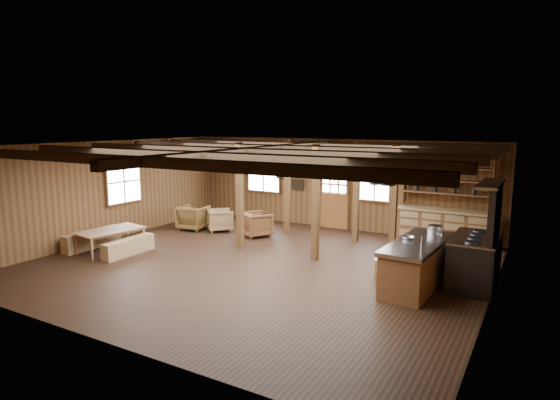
# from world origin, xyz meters

# --- Properties ---
(room) EXTENTS (10.04, 9.04, 2.84)m
(room) POSITION_xyz_m (0.00, 0.00, 1.40)
(room) COLOR black
(room) RESTS_ON ground
(ceiling_joists) EXTENTS (9.80, 8.82, 0.18)m
(ceiling_joists) POSITION_xyz_m (0.00, 0.18, 2.68)
(ceiling_joists) COLOR black
(ceiling_joists) RESTS_ON ceiling
(timber_posts) EXTENTS (3.95, 2.35, 2.80)m
(timber_posts) POSITION_xyz_m (0.52, 2.08, 1.40)
(timber_posts) COLOR #452913
(timber_posts) RESTS_ON floor
(back_door) EXTENTS (1.02, 0.08, 2.15)m
(back_door) POSITION_xyz_m (0.00, 4.45, 0.88)
(back_door) COLOR brown
(back_door) RESTS_ON floor
(window_back_left) EXTENTS (1.32, 0.06, 1.32)m
(window_back_left) POSITION_xyz_m (-2.60, 4.46, 1.60)
(window_back_left) COLOR white
(window_back_left) RESTS_ON wall_back
(window_back_right) EXTENTS (1.02, 0.06, 1.32)m
(window_back_right) POSITION_xyz_m (1.30, 4.46, 1.60)
(window_back_right) COLOR white
(window_back_right) RESTS_ON wall_back
(window_left) EXTENTS (0.14, 1.24, 1.32)m
(window_left) POSITION_xyz_m (-4.96, 0.50, 1.60)
(window_left) COLOR white
(window_left) RESTS_ON wall_back
(notice_boards) EXTENTS (1.08, 0.03, 0.90)m
(notice_boards) POSITION_xyz_m (-1.50, 4.46, 1.64)
(notice_boards) COLOR white
(notice_boards) RESTS_ON wall_back
(back_counter) EXTENTS (2.55, 0.60, 2.45)m
(back_counter) POSITION_xyz_m (3.40, 4.20, 0.60)
(back_counter) COLOR brown
(back_counter) RESTS_ON floor
(pendant_lamps) EXTENTS (1.86, 2.36, 0.66)m
(pendant_lamps) POSITION_xyz_m (-2.25, 1.00, 2.25)
(pendant_lamps) COLOR #2B2B2D
(pendant_lamps) RESTS_ON ceiling
(pot_rack) EXTENTS (0.41, 3.00, 0.45)m
(pot_rack) POSITION_xyz_m (3.17, 0.33, 2.27)
(pot_rack) COLOR #2B2B2D
(pot_rack) RESTS_ON ceiling
(kitchen_island) EXTENTS (1.01, 2.54, 1.20)m
(kitchen_island) POSITION_xyz_m (3.60, 0.37, 0.48)
(kitchen_island) COLOR brown
(kitchen_island) RESTS_ON floor
(step_stool) EXTENTS (0.49, 0.43, 0.36)m
(step_stool) POSITION_xyz_m (2.78, 0.70, 0.18)
(step_stool) COLOR olive
(step_stool) RESTS_ON floor
(commercial_range) EXTENTS (0.89, 1.74, 2.15)m
(commercial_range) POSITION_xyz_m (4.64, 1.00, 0.68)
(commercial_range) COLOR #2B2B2D
(commercial_range) RESTS_ON floor
(dining_table) EXTENTS (1.15, 1.76, 0.58)m
(dining_table) POSITION_xyz_m (-3.90, -0.94, 0.29)
(dining_table) COLOR #996A45
(dining_table) RESTS_ON floor
(bench_wall) EXTENTS (0.31, 1.68, 0.46)m
(bench_wall) POSITION_xyz_m (-4.65, -0.94, 0.23)
(bench_wall) COLOR olive
(bench_wall) RESTS_ON floor
(bench_aisle) EXTENTS (0.28, 1.50, 0.41)m
(bench_aisle) POSITION_xyz_m (-3.27, -0.94, 0.21)
(bench_aisle) COLOR olive
(bench_aisle) RESTS_ON floor
(armchair_a) EXTENTS (0.92, 0.94, 0.76)m
(armchair_a) POSITION_xyz_m (-3.72, 2.09, 0.38)
(armchair_a) COLOR brown
(armchair_a) RESTS_ON floor
(armchair_b) EXTENTS (1.06, 1.07, 0.72)m
(armchair_b) POSITION_xyz_m (-1.54, 2.31, 0.36)
(armchair_b) COLOR brown
(armchair_b) RESTS_ON floor
(armchair_c) EXTENTS (1.03, 1.03, 0.67)m
(armchair_c) POSITION_xyz_m (-2.89, 2.35, 0.34)
(armchair_c) COLOR olive
(armchair_c) RESTS_ON floor
(counter_pot) EXTENTS (0.31, 0.31, 0.18)m
(counter_pot) POSITION_xyz_m (3.75, 1.21, 1.03)
(counter_pot) COLOR #B2B5B9
(counter_pot) RESTS_ON kitchen_island
(bowl) EXTENTS (0.29, 0.29, 0.06)m
(bowl) POSITION_xyz_m (3.38, 0.45, 0.97)
(bowl) COLOR silver
(bowl) RESTS_ON kitchen_island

